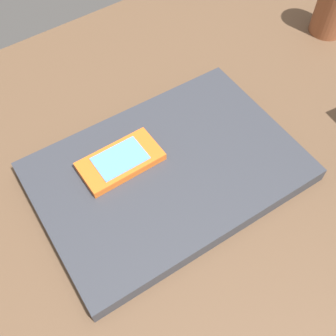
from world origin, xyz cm
name	(u,v)px	position (x,y,z in cm)	size (l,w,h in cm)	color
desk_surface	(134,209)	(0.00, 0.00, 1.50)	(120.00, 80.00, 3.00)	brown
laptop_closed	(168,172)	(-6.28, -0.96, 4.15)	(35.10, 24.08, 2.30)	#33353D
cell_phone_on_laptop	(120,161)	(-1.40, -5.09, 5.89)	(11.09, 5.94, 1.25)	orange
pen_cup	(335,5)	(-48.44, -10.33, 8.29)	(6.13, 6.13, 10.58)	brown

